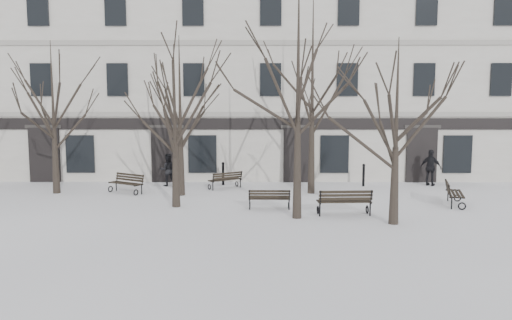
{
  "coord_description": "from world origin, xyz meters",
  "views": [
    {
      "loc": [
        1.39,
        -18.34,
        4.09
      ],
      "look_at": [
        1.27,
        3.0,
        1.73
      ],
      "focal_mm": 35.0,
      "sensor_mm": 36.0,
      "label": 1
    }
  ],
  "objects_px": {
    "tree_2": "(298,67)",
    "bench_2": "(344,201)",
    "tree_1": "(175,106)",
    "bench_3": "(127,183)",
    "tree_3": "(397,109)",
    "bench_5": "(453,193)",
    "bench_1": "(269,198)",
    "bench_4": "(226,179)"
  },
  "relations": [
    {
      "from": "tree_1",
      "to": "bench_5",
      "type": "bearing_deg",
      "value": 1.92
    },
    {
      "from": "bench_3",
      "to": "bench_5",
      "type": "distance_m",
      "value": 14.4
    },
    {
      "from": "tree_1",
      "to": "bench_5",
      "type": "distance_m",
      "value": 11.84
    },
    {
      "from": "bench_1",
      "to": "tree_3",
      "type": "bearing_deg",
      "value": 151.27
    },
    {
      "from": "bench_4",
      "to": "bench_5",
      "type": "height_order",
      "value": "bench_5"
    },
    {
      "from": "bench_2",
      "to": "bench_3",
      "type": "xyz_separation_m",
      "value": [
        -9.35,
        4.73,
        -0.05
      ]
    },
    {
      "from": "tree_1",
      "to": "bench_4",
      "type": "distance_m",
      "value": 5.9
    },
    {
      "from": "bench_2",
      "to": "bench_4",
      "type": "height_order",
      "value": "bench_2"
    },
    {
      "from": "tree_3",
      "to": "bench_5",
      "type": "bearing_deg",
      "value": 44.59
    },
    {
      "from": "tree_1",
      "to": "tree_3",
      "type": "bearing_deg",
      "value": -19.88
    },
    {
      "from": "bench_1",
      "to": "bench_4",
      "type": "height_order",
      "value": "bench_4"
    },
    {
      "from": "tree_2",
      "to": "bench_5",
      "type": "bearing_deg",
      "value": 19.88
    },
    {
      "from": "tree_2",
      "to": "bench_2",
      "type": "bearing_deg",
      "value": 13.46
    },
    {
      "from": "tree_1",
      "to": "bench_4",
      "type": "xyz_separation_m",
      "value": [
        1.71,
        4.38,
        -3.57
      ]
    },
    {
      "from": "tree_3",
      "to": "bench_5",
      "type": "relative_size",
      "value": 3.17
    },
    {
      "from": "tree_1",
      "to": "bench_3",
      "type": "bearing_deg",
      "value": 131.84
    },
    {
      "from": "bench_1",
      "to": "bench_3",
      "type": "bearing_deg",
      "value": -28.55
    },
    {
      "from": "tree_3",
      "to": "bench_5",
      "type": "xyz_separation_m",
      "value": [
        3.31,
        3.27,
        -3.44
      ]
    },
    {
      "from": "bench_4",
      "to": "bench_1",
      "type": "bearing_deg",
      "value": 77.12
    },
    {
      "from": "tree_1",
      "to": "tree_2",
      "type": "bearing_deg",
      "value": -22.96
    },
    {
      "from": "bench_3",
      "to": "bench_2",
      "type": "bearing_deg",
      "value": 5.5
    },
    {
      "from": "tree_1",
      "to": "tree_2",
      "type": "relative_size",
      "value": 0.74
    },
    {
      "from": "tree_3",
      "to": "bench_3",
      "type": "height_order",
      "value": "tree_3"
    },
    {
      "from": "tree_2",
      "to": "bench_4",
      "type": "relative_size",
      "value": 5.15
    },
    {
      "from": "tree_3",
      "to": "tree_1",
      "type": "bearing_deg",
      "value": 160.12
    },
    {
      "from": "bench_1",
      "to": "bench_3",
      "type": "relative_size",
      "value": 0.9
    },
    {
      "from": "bench_1",
      "to": "bench_3",
      "type": "height_order",
      "value": "bench_3"
    },
    {
      "from": "tree_2",
      "to": "bench_1",
      "type": "bearing_deg",
      "value": 123.07
    },
    {
      "from": "tree_3",
      "to": "bench_3",
      "type": "bearing_deg",
      "value": 150.78
    },
    {
      "from": "bench_3",
      "to": "bench_5",
      "type": "xyz_separation_m",
      "value": [
        14.13,
        -2.78,
        0.03
      ]
    },
    {
      "from": "bench_5",
      "to": "bench_4",
      "type": "bearing_deg",
      "value": 83.66
    },
    {
      "from": "tree_2",
      "to": "bench_1",
      "type": "distance_m",
      "value": 5.29
    },
    {
      "from": "tree_1",
      "to": "tree_3",
      "type": "height_order",
      "value": "tree_1"
    },
    {
      "from": "tree_1",
      "to": "tree_2",
      "type": "xyz_separation_m",
      "value": [
        4.72,
        -2.0,
        1.4
      ]
    },
    {
      "from": "bench_4",
      "to": "tree_2",
      "type": "bearing_deg",
      "value": 79.74
    },
    {
      "from": "tree_3",
      "to": "bench_3",
      "type": "xyz_separation_m",
      "value": [
        -10.82,
        6.05,
        -3.47
      ]
    },
    {
      "from": "tree_2",
      "to": "tree_3",
      "type": "xyz_separation_m",
      "value": [
        3.27,
        -0.89,
        -1.47
      ]
    },
    {
      "from": "tree_2",
      "to": "bench_2",
      "type": "xyz_separation_m",
      "value": [
        1.79,
        0.43,
        -4.88
      ]
    },
    {
      "from": "bench_3",
      "to": "bench_5",
      "type": "height_order",
      "value": "bench_5"
    },
    {
      "from": "bench_4",
      "to": "bench_2",
      "type": "bearing_deg",
      "value": 93.38
    },
    {
      "from": "bench_5",
      "to": "tree_3",
      "type": "bearing_deg",
      "value": 150.9
    },
    {
      "from": "tree_3",
      "to": "tree_2",
      "type": "bearing_deg",
      "value": 164.79
    }
  ]
}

